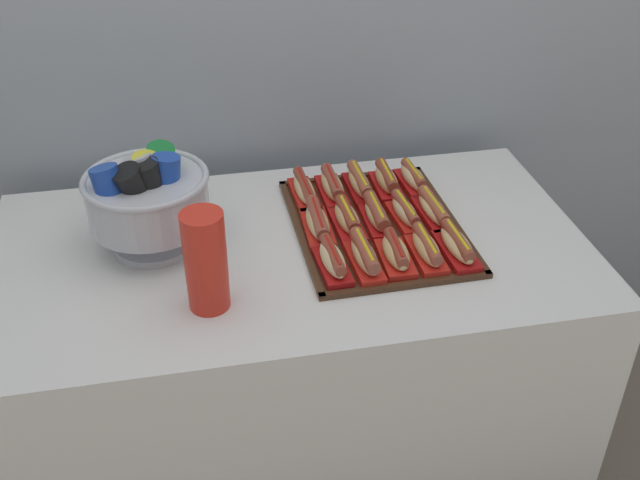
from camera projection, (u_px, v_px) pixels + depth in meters
ground_plane at (296, 454)px, 2.24m from camera, size 10.00×10.00×0.00m
buffet_table at (293, 355)px, 2.02m from camera, size 1.45×0.78×0.75m
serving_tray at (376, 226)px, 1.89m from camera, size 0.41×0.53×0.01m
hot_dog_0 at (333, 260)px, 1.71m from camera, size 0.07×0.16×0.06m
hot_dog_1 at (364, 256)px, 1.73m from camera, size 0.07×0.17×0.06m
hot_dog_2 at (396, 253)px, 1.74m from camera, size 0.07×0.16×0.06m
hot_dog_3 at (427, 249)px, 1.75m from camera, size 0.06×0.16×0.06m
hot_dog_4 at (457, 245)px, 1.77m from camera, size 0.07×0.18×0.06m
hot_dog_5 at (318, 223)px, 1.85m from camera, size 0.07×0.18×0.06m
hot_dog_6 at (347, 219)px, 1.86m from camera, size 0.07×0.17×0.06m
hot_dog_7 at (376, 215)px, 1.87m from camera, size 0.06×0.16×0.06m
hot_dog_8 at (405, 213)px, 1.89m from camera, size 0.07×0.16×0.06m
hot_dog_9 at (433, 210)px, 1.90m from camera, size 0.07×0.18×0.06m
hot_dog_10 at (305, 190)px, 1.98m from camera, size 0.07×0.18×0.06m
hot_dog_11 at (332, 187)px, 1.99m from camera, size 0.07×0.18×0.06m
hot_dog_12 at (360, 184)px, 2.01m from camera, size 0.06×0.18×0.06m
hot_dog_13 at (387, 180)px, 2.02m from camera, size 0.07×0.16×0.06m
hot_dog_14 at (413, 178)px, 2.04m from camera, size 0.07×0.16×0.06m
punch_bowl at (147, 196)px, 1.75m from camera, size 0.29×0.29×0.25m
cup_stack at (206, 261)px, 1.57m from camera, size 0.09×0.09×0.23m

